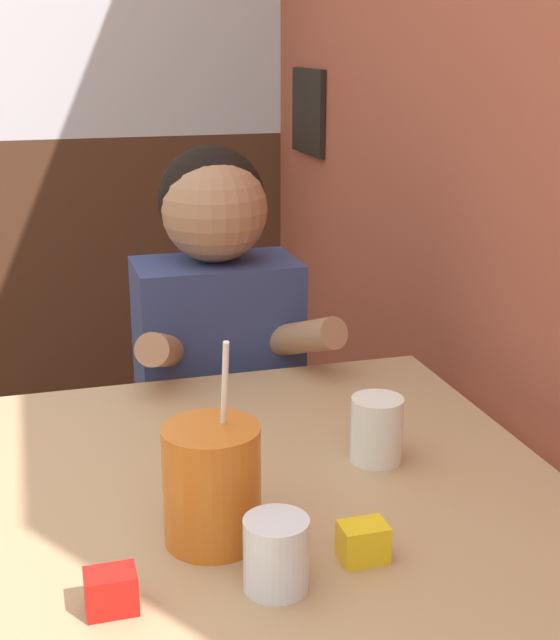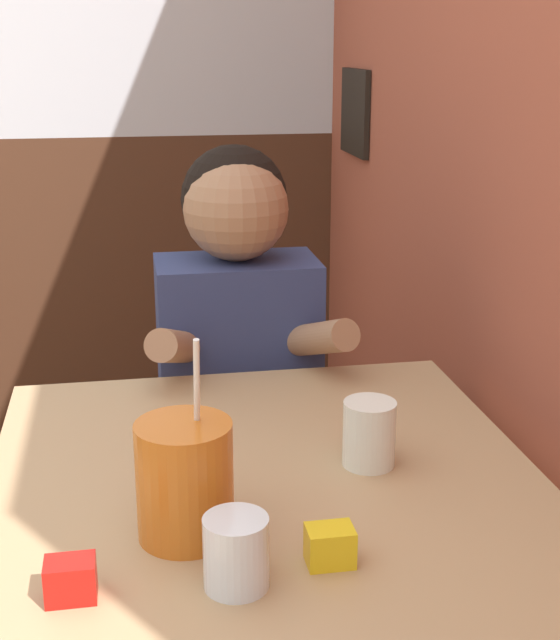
{
  "view_description": "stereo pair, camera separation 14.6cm",
  "coord_description": "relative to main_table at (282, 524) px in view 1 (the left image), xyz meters",
  "views": [
    {
      "loc": [
        0.47,
        -0.72,
        1.4
      ],
      "look_at": [
        0.85,
        0.62,
        0.96
      ],
      "focal_mm": 50.0,
      "sensor_mm": 36.0,
      "label": 1
    },
    {
      "loc": [
        0.61,
        -0.75,
        1.4
      ],
      "look_at": [
        0.85,
        0.62,
        0.96
      ],
      "focal_mm": 50.0,
      "sensor_mm": 36.0,
      "label": 2
    }
  ],
  "objects": [
    {
      "name": "condiment_ketchup",
      "position": [
        -0.28,
        -0.25,
        0.1
      ],
      "size": [
        0.06,
        0.04,
        0.05
      ],
      "color": "#B7140F",
      "rests_on": "main_table"
    },
    {
      "name": "cocktail_pitcher",
      "position": [
        -0.13,
        -0.13,
        0.15
      ],
      "size": [
        0.13,
        0.13,
        0.28
      ],
      "color": "#C6661E",
      "rests_on": "main_table"
    },
    {
      "name": "glass_center",
      "position": [
        0.16,
        0.03,
        0.13
      ],
      "size": [
        0.08,
        0.08,
        0.1
      ],
      "color": "silver",
      "rests_on": "main_table"
    },
    {
      "name": "condiment_mustard",
      "position": [
        0.04,
        -0.23,
        0.1
      ],
      "size": [
        0.06,
        0.04,
        0.05
      ],
      "color": "yellow",
      "rests_on": "main_table"
    },
    {
      "name": "glass_near_pitcher",
      "position": [
        -0.08,
        -0.26,
        0.12
      ],
      "size": [
        0.08,
        0.08,
        0.09
      ],
      "color": "silver",
      "rests_on": "main_table"
    },
    {
      "name": "person_seated",
      "position": [
        0.03,
        0.61,
        -0.05
      ],
      "size": [
        0.42,
        0.41,
        1.2
      ],
      "color": "navy",
      "rests_on": "ground_plane"
    },
    {
      "name": "brick_wall_right",
      "position": [
        0.54,
        0.67,
        0.66
      ],
      "size": [
        0.08,
        4.21,
        2.7
      ],
      "color": "#9E4C38",
      "rests_on": "ground_plane"
    },
    {
      "name": "main_table",
      "position": [
        0.0,
        0.0,
        0.0
      ],
      "size": [
        0.84,
        0.93,
        0.77
      ],
      "color": "tan",
      "rests_on": "ground_plane"
    }
  ]
}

